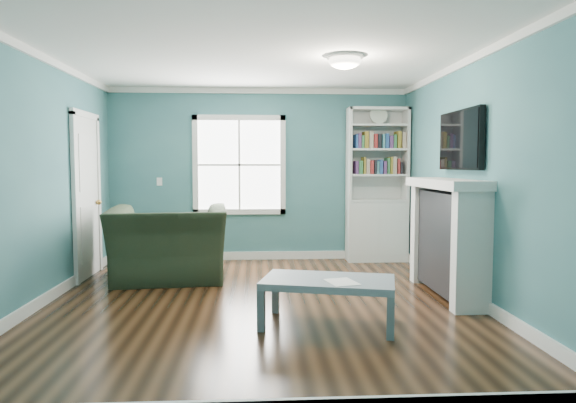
{
  "coord_description": "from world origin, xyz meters",
  "views": [
    {
      "loc": [
        -0.01,
        -5.33,
        1.46
      ],
      "look_at": [
        0.32,
        0.4,
        1.04
      ],
      "focal_mm": 32.0,
      "sensor_mm": 36.0,
      "label": 1
    }
  ],
  "objects": [
    {
      "name": "window",
      "position": [
        -0.3,
        2.49,
        1.45
      ],
      "size": [
        1.4,
        0.06,
        1.5
      ],
      "color": "white",
      "rests_on": "room_walls"
    },
    {
      "name": "light_switch",
      "position": [
        -1.5,
        2.48,
        1.2
      ],
      "size": [
        0.08,
        0.01,
        0.12
      ],
      "primitive_type": "cube",
      "color": "white",
      "rests_on": "room_walls"
    },
    {
      "name": "ceiling_fixture",
      "position": [
        0.9,
        0.1,
        2.55
      ],
      "size": [
        0.38,
        0.38,
        0.15
      ],
      "color": "white",
      "rests_on": "room_walls"
    },
    {
      "name": "fireplace",
      "position": [
        2.08,
        0.2,
        0.64
      ],
      "size": [
        0.44,
        1.58,
        1.3
      ],
      "color": "black",
      "rests_on": "ground"
    },
    {
      "name": "tv",
      "position": [
        2.2,
        0.2,
        1.72
      ],
      "size": [
        0.06,
        1.1,
        0.65
      ],
      "primitive_type": "cube",
      "color": "black",
      "rests_on": "fireplace"
    },
    {
      "name": "door",
      "position": [
        -2.22,
        1.4,
        1.07
      ],
      "size": [
        0.12,
        0.98,
        2.17
      ],
      "color": "silver",
      "rests_on": "ground"
    },
    {
      "name": "room_walls",
      "position": [
        0.0,
        0.0,
        1.58
      ],
      "size": [
        5.0,
        5.0,
        5.0
      ],
      "color": "#33646D",
      "rests_on": "ground"
    },
    {
      "name": "recliner",
      "position": [
        -1.14,
        1.15,
        0.62
      ],
      "size": [
        1.5,
        1.05,
        1.24
      ],
      "primitive_type": "imported",
      "rotation": [
        0.0,
        0.0,
        -3.05
      ],
      "color": "black",
      "rests_on": "ground"
    },
    {
      "name": "bookshelf",
      "position": [
        1.77,
        2.3,
        0.92
      ],
      "size": [
        0.9,
        0.35,
        2.31
      ],
      "color": "silver",
      "rests_on": "ground"
    },
    {
      "name": "coffee_table",
      "position": [
        0.62,
        -0.78,
        0.37
      ],
      "size": [
        1.3,
        0.91,
        0.43
      ],
      "rotation": [
        0.0,
        0.0,
        -0.25
      ],
      "color": "#525D63",
      "rests_on": "ground"
    },
    {
      "name": "paper_sheet",
      "position": [
        0.72,
        -0.92,
        0.43
      ],
      "size": [
        0.3,
        0.35,
        0.0
      ],
      "primitive_type": "cube",
      "rotation": [
        0.0,
        0.0,
        0.26
      ],
      "color": "white",
      "rests_on": "coffee_table"
    },
    {
      "name": "trim",
      "position": [
        0.0,
        0.0,
        1.24
      ],
      "size": [
        4.5,
        5.0,
        2.6
      ],
      "color": "white",
      "rests_on": "ground"
    },
    {
      "name": "floor",
      "position": [
        0.0,
        0.0,
        0.0
      ],
      "size": [
        5.0,
        5.0,
        0.0
      ],
      "primitive_type": "plane",
      "color": "black",
      "rests_on": "ground"
    }
  ]
}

